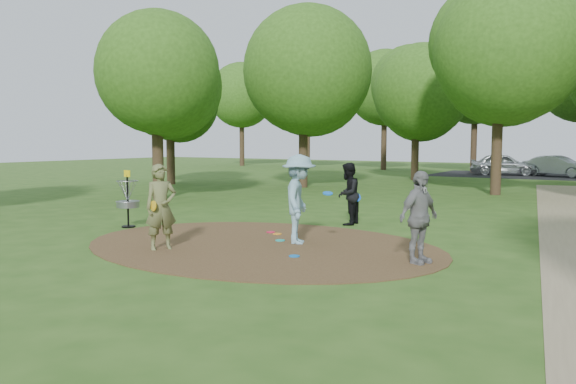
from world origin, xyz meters
The scene contains 15 objects.
ground centered at (0.00, 0.00, 0.00)m, with size 100.00×100.00×0.00m, color #2D5119.
dirt_clearing centered at (0.00, 0.00, 0.01)m, with size 8.40×8.40×0.02m, color #47301C.
parking_lot centered at (2.00, 30.00, 0.00)m, with size 14.00×8.00×0.01m, color black.
player_observer_with_disc centered at (-1.48, -1.53, 0.92)m, with size 0.72×0.80×1.83m.
player_throwing_with_disc centered at (0.65, 0.63, 1.01)m, with size 1.48×1.50×2.02m.
player_walking_with_disc centered at (0.33, 3.81, 0.86)m, with size 0.74×0.90×1.72m.
player_waiting_with_disc centered at (3.62, 0.01, 0.88)m, with size 0.75×1.12×1.77m.
disc_ground_cyan centered at (0.14, 0.63, 0.03)m, with size 0.22×0.22×0.02m, color #16B4B0.
disc_ground_blue centered at (1.33, -0.72, 0.03)m, with size 0.22×0.22×0.02m, color blue.
disc_ground_red centered at (-0.70, 1.50, 0.03)m, with size 0.22×0.22×0.02m, color #DE1642.
car_left centered at (-0.45, 29.73, 0.73)m, with size 1.72×4.29×1.46m, color #B1B5B9.
car_right centered at (2.86, 29.82, 0.68)m, with size 1.44×4.13×1.36m, color #A3A5AA.
disc_ground_orange centered at (-0.41, 1.36, 0.03)m, with size 0.22×0.22×0.02m, color orange.
disc_golf_basket centered at (-4.50, 0.30, 0.87)m, with size 0.63×0.63×1.54m.
tree_ring centered at (1.56, 8.49, 5.23)m, with size 36.96×45.46×8.92m.
Camera 1 is at (7.01, -10.18, 2.33)m, focal length 35.00 mm.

